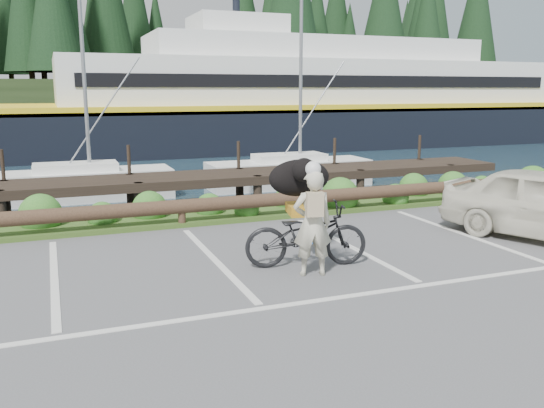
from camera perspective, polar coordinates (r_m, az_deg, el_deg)
The scene contains 7 objects.
ground at distance 8.20m, azimuth -1.89°, elevation -9.37°, with size 72.00×72.00×0.00m, color #505052.
harbor_backdrop at distance 85.82m, azimuth -19.37°, elevation 8.75°, with size 170.00×160.00×30.00m.
vegetation_strip at distance 13.11m, azimuth -9.54°, elevation -1.38°, with size 34.00×1.60×0.10m, color #3D5B21.
log_rail at distance 12.46m, azimuth -8.88°, elevation -2.27°, with size 32.00×0.30×0.60m, color #443021, non-canonical shape.
bicycle at distance 9.52m, azimuth 3.40°, elevation -3.07°, with size 0.71×2.03×1.07m, color black.
cyclist at distance 9.00m, azimuth 4.02°, elevation -1.94°, with size 0.61×0.40×1.68m, color beige.
dog at distance 9.98m, azimuth 2.71°, elevation 2.61°, with size 1.11×0.54×0.64m, color black.
Camera 1 is at (-2.51, -7.25, 2.90)m, focal length 38.00 mm.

